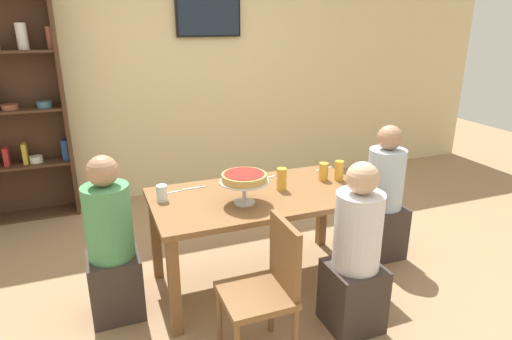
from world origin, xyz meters
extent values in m
plane|color=#9E7A56|center=(0.00, 0.00, 0.00)|extent=(12.00, 12.00, 0.00)
cube|color=beige|center=(0.00, 2.20, 1.40)|extent=(8.00, 0.12, 2.80)
cube|color=brown|center=(0.00, 0.00, 0.72)|extent=(1.58, 0.85, 0.04)
cube|color=brown|center=(-0.73, -0.36, 0.35)|extent=(0.07, 0.07, 0.70)
cube|color=brown|center=(0.73, -0.36, 0.35)|extent=(0.07, 0.07, 0.70)
cube|color=brown|center=(-0.73, 0.36, 0.35)|extent=(0.07, 0.07, 0.70)
cube|color=brown|center=(0.73, 0.36, 0.35)|extent=(0.07, 0.07, 0.70)
cube|color=#422819|center=(-1.32, 1.98, 1.10)|extent=(0.03, 0.30, 2.20)
cube|color=#422819|center=(-1.85, 2.12, 1.10)|extent=(1.10, 0.02, 2.20)
cube|color=#422819|center=(-1.85, 1.98, 0.01)|extent=(1.04, 0.28, 0.02)
cube|color=#422819|center=(-1.85, 1.98, 0.56)|extent=(1.04, 0.28, 0.02)
cube|color=#422819|center=(-1.85, 1.98, 1.11)|extent=(1.04, 0.28, 0.02)
cube|color=maroon|center=(-1.91, 1.98, 0.66)|extent=(0.05, 0.12, 0.18)
cube|color=#B7932D|center=(-1.74, 1.98, 0.68)|extent=(0.04, 0.13, 0.21)
cylinder|color=silver|center=(-1.65, 1.98, 0.61)|extent=(0.13, 0.13, 0.06)
cube|color=navy|center=(-1.37, 1.98, 0.68)|extent=(0.06, 0.12, 0.21)
cylinder|color=brown|center=(-1.80, 1.98, 1.15)|extent=(0.16, 0.16, 0.05)
cylinder|color=#3D7084|center=(-1.49, 1.98, 1.15)|extent=(0.14, 0.14, 0.06)
cylinder|color=silver|center=(-1.59, 1.98, 1.79)|extent=(0.10, 0.10, 0.24)
cylinder|color=brown|center=(-1.35, 1.98, 1.78)|extent=(0.08, 0.08, 0.20)
cube|color=black|center=(0.23, 2.11, 1.97)|extent=(0.71, 0.05, 0.44)
cube|color=#192333|center=(0.23, 2.08, 1.97)|extent=(0.67, 0.01, 0.40)
cube|color=#382D28|center=(0.37, -0.70, 0.23)|extent=(0.34, 0.34, 0.45)
cylinder|color=silver|center=(0.37, -0.70, 0.70)|extent=(0.30, 0.30, 0.50)
sphere|color=tan|center=(0.37, -0.70, 1.05)|extent=(0.20, 0.20, 0.20)
cube|color=#382D28|center=(1.12, 0.02, 0.23)|extent=(0.34, 0.34, 0.45)
cylinder|color=silver|center=(1.12, 0.02, 0.70)|extent=(0.30, 0.30, 0.50)
sphere|color=#A87A5B|center=(1.12, 0.02, 1.05)|extent=(0.20, 0.20, 0.20)
cube|color=#382D28|center=(-1.07, 0.00, 0.23)|extent=(0.34, 0.34, 0.45)
cylinder|color=#4C935B|center=(-1.07, 0.00, 0.70)|extent=(0.30, 0.30, 0.50)
sphere|color=#A87A5B|center=(-1.07, 0.00, 1.05)|extent=(0.20, 0.20, 0.20)
cube|color=brown|center=(-0.33, -0.73, 0.43)|extent=(0.40, 0.40, 0.04)
cube|color=brown|center=(-0.15, -0.73, 0.66)|extent=(0.04, 0.36, 0.42)
cylinder|color=brown|center=(-0.50, -0.56, 0.21)|extent=(0.04, 0.04, 0.41)
cylinder|color=brown|center=(-0.15, -0.91, 0.21)|extent=(0.04, 0.04, 0.41)
cylinder|color=brown|center=(-0.15, -0.56, 0.21)|extent=(0.04, 0.04, 0.41)
cylinder|color=silver|center=(-0.17, -0.12, 0.75)|extent=(0.15, 0.15, 0.01)
cylinder|color=silver|center=(-0.17, -0.12, 0.82)|extent=(0.03, 0.03, 0.15)
cylinder|color=silver|center=(-0.17, -0.12, 0.90)|extent=(0.34, 0.34, 0.01)
cylinder|color=tan|center=(-0.17, -0.12, 0.93)|extent=(0.31, 0.31, 0.05)
cylinder|color=maroon|center=(-0.17, -0.12, 0.96)|extent=(0.27, 0.27, 0.00)
cylinder|color=white|center=(0.69, -0.27, 0.75)|extent=(0.21, 0.21, 0.01)
sphere|color=#2D7028|center=(0.69, -0.32, 0.78)|extent=(0.04, 0.04, 0.04)
sphere|color=#2D7028|center=(0.73, -0.23, 0.78)|extent=(0.05, 0.05, 0.05)
sphere|color=#2D7028|center=(0.74, -0.29, 0.78)|extent=(0.05, 0.05, 0.05)
cylinder|color=white|center=(-0.06, 0.21, 0.75)|extent=(0.25, 0.25, 0.01)
sphere|color=#2D7028|center=(-0.04, 0.25, 0.78)|extent=(0.05, 0.05, 0.05)
sphere|color=#2D7028|center=(-0.11, 0.22, 0.77)|extent=(0.04, 0.04, 0.04)
cylinder|color=gold|center=(0.56, 0.09, 0.81)|extent=(0.07, 0.07, 0.14)
cylinder|color=gold|center=(0.17, 0.01, 0.82)|extent=(0.07, 0.07, 0.17)
cylinder|color=gold|center=(0.68, 0.04, 0.82)|extent=(0.07, 0.07, 0.16)
cylinder|color=white|center=(-0.69, 0.13, 0.80)|extent=(0.08, 0.08, 0.12)
cube|color=silver|center=(-0.43, 0.28, 0.74)|extent=(0.18, 0.03, 0.00)
cube|color=silver|center=(0.70, 0.32, 0.74)|extent=(0.18, 0.06, 0.00)
cube|color=silver|center=(0.16, 0.29, 0.74)|extent=(0.18, 0.06, 0.00)
cube|color=silver|center=(-0.62, 0.25, 0.74)|extent=(0.18, 0.03, 0.00)
camera|label=1|loc=(-1.11, -2.76, 1.95)|focal=30.87mm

